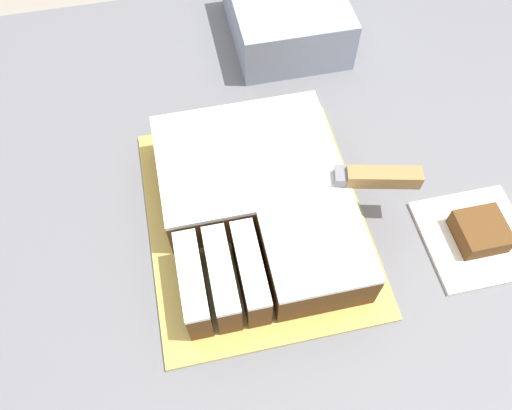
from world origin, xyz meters
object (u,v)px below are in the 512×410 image
(brownie, at_px, (480,231))
(storage_box, at_px, (286,15))
(cake_board, at_px, (256,219))
(knife, at_px, (353,176))
(cake, at_px, (258,201))

(brownie, xyz_separation_m, storage_box, (-0.16, 0.46, 0.02))
(cake_board, xyz_separation_m, storage_box, (0.13, 0.37, 0.04))
(knife, bearing_deg, cake_board, 8.90)
(cake_board, bearing_deg, knife, -4.19)
(cake_board, height_order, storage_box, storage_box)
(cake_board, xyz_separation_m, cake, (0.00, 0.00, 0.04))
(knife, distance_m, brownie, 0.20)
(cake, distance_m, knife, 0.13)
(cake_board, bearing_deg, storage_box, 70.14)
(brownie, bearing_deg, cake, 161.30)
(cake_board, bearing_deg, brownie, -17.60)
(cake_board, relative_size, brownie, 5.67)
(cake_board, distance_m, storage_box, 0.39)
(knife, xyz_separation_m, storage_box, (0.01, 0.37, -0.04))
(knife, xyz_separation_m, brownie, (0.16, -0.08, -0.06))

